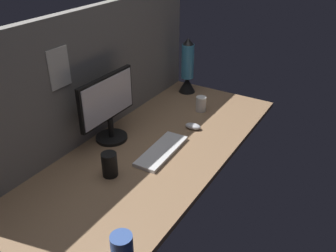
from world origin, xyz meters
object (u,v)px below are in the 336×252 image
object	(u,v)px
monitor	(108,105)
keyboard	(162,151)
mug_ceramic_white	(201,104)
mug_ceramic_blue	(122,250)
mouse	(193,126)
lava_lamp	(187,70)
mug_black_travel	(110,165)

from	to	relation	value
monitor	keyboard	distance (cm)	38.28
mug_ceramic_white	mug_ceramic_blue	distance (cm)	127.18
mouse	lava_lamp	xyz separation A→B (cm)	(46.28, 29.59, 14.84)
monitor	mug_ceramic_white	bearing A→B (deg)	-25.61
monitor	mug_ceramic_white	size ratio (longest dim) A/B	4.10
mug_ceramic_white	mug_black_travel	bearing A→B (deg)	175.78
keyboard	mouse	xyz separation A→B (cm)	(31.44, -2.31, 0.70)
monitor	mug_black_travel	distance (cm)	37.51
mouse	mug_ceramic_white	bearing A→B (deg)	10.45
mouse	mug_ceramic_white	xyz separation A→B (cm)	(23.91, 6.84, 3.27)
keyboard	mug_black_travel	bearing A→B (deg)	157.50
mouse	mug_ceramic_blue	bearing A→B (deg)	-171.86
mug_ceramic_blue	monitor	bearing A→B (deg)	42.20
mouse	mug_black_travel	distance (cm)	62.75
keyboard	mouse	distance (cm)	31.53
monitor	mug_ceramic_blue	size ratio (longest dim) A/B	3.22
keyboard	lava_lamp	world-z (taller)	lava_lamp
mouse	mug_ceramic_blue	distance (cm)	102.43
keyboard	lava_lamp	distance (cm)	83.83
keyboard	mug_ceramic_blue	world-z (taller)	mug_ceramic_blue
monitor	lava_lamp	bearing A→B (deg)	-3.70
monitor	mug_ceramic_white	distance (cm)	66.66
mug_ceramic_blue	keyboard	bearing A→B (deg)	21.26
keyboard	mug_ceramic_blue	distance (cm)	73.15
mouse	lava_lamp	world-z (taller)	lava_lamp
mouse	mug_black_travel	xyz separation A→B (cm)	(-61.20, 13.13, 4.45)
mug_ceramic_blue	mug_ceramic_white	bearing A→B (deg)	14.10
mug_ceramic_blue	lava_lamp	bearing A→B (deg)	20.24
mug_black_travel	mug_ceramic_blue	xyz separation A→B (cm)	(-38.23, -37.26, 0.33)
mug_black_travel	lava_lamp	bearing A→B (deg)	8.71
keyboard	mug_black_travel	distance (cm)	32.08
mug_black_travel	lava_lamp	world-z (taller)	lava_lamp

